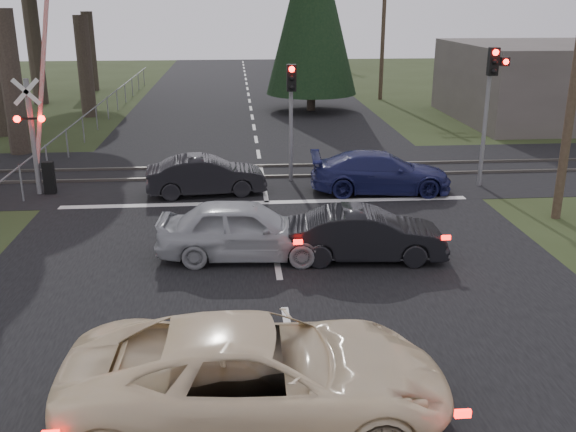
{
  "coord_description": "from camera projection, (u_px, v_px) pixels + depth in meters",
  "views": [
    {
      "loc": [
        -0.93,
        -11.34,
        6.16
      ],
      "look_at": [
        0.25,
        2.99,
        1.3
      ],
      "focal_mm": 40.0,
      "sensor_mm": 36.0,
      "label": 1
    }
  ],
  "objects": [
    {
      "name": "fence_left",
      "position": [
        103.0,
        124.0,
        33.39
      ],
      "size": [
        0.1,
        36.0,
        1.2
      ],
      "primitive_type": null,
      "color": "slate",
      "rests_on": "ground"
    },
    {
      "name": "utility_pole_far",
      "position": [
        328.0,
        15.0,
        63.83
      ],
      "size": [
        1.8,
        0.26,
        9.0
      ],
      "color": "#4C3D2D",
      "rests_on": "ground"
    },
    {
      "name": "blue_sedan",
      "position": [
        380.0,
        172.0,
        21.45
      ],
      "size": [
        4.79,
        2.23,
        1.36
      ],
      "primitive_type": "imported",
      "rotation": [
        0.0,
        0.0,
        1.5
      ],
      "color": "#1A1D4E",
      "rests_on": "ground"
    },
    {
      "name": "crossing_signal",
      "position": [
        40.0,
        133.0,
        20.77
      ],
      "size": [
        1.62,
        0.38,
        6.96
      ],
      "color": "slate",
      "rests_on": "ground"
    },
    {
      "name": "cream_coupe",
      "position": [
        258.0,
        376.0,
        9.63
      ],
      "size": [
        5.85,
        2.79,
        1.61
      ],
      "primitive_type": "imported",
      "rotation": [
        0.0,
        0.0,
        1.55
      ],
      "color": "beige",
      "rests_on": "ground"
    },
    {
      "name": "ground",
      "position": [
        288.0,
        326.0,
        12.75
      ],
      "size": [
        120.0,
        120.0,
        0.0
      ],
      "primitive_type": "plane",
      "color": "#283216",
      "rests_on": "ground"
    },
    {
      "name": "conifer_tree",
      "position": [
        312.0,
        3.0,
        35.65
      ],
      "size": [
        5.2,
        5.2,
        11.0
      ],
      "color": "#473D33",
      "rests_on": "ground"
    },
    {
      "name": "road",
      "position": [
        264.0,
        187.0,
        22.19
      ],
      "size": [
        14.0,
        100.0,
        0.01
      ],
      "primitive_type": "cube",
      "color": "black",
      "rests_on": "ground"
    },
    {
      "name": "dark_hatchback",
      "position": [
        366.0,
        235.0,
        15.87
      ],
      "size": [
        3.98,
        1.62,
        1.28
      ],
      "primitive_type": "imported",
      "rotation": [
        0.0,
        0.0,
        1.5
      ],
      "color": "black",
      "rests_on": "ground"
    },
    {
      "name": "utility_pole_mid",
      "position": [
        383.0,
        24.0,
        40.23
      ],
      "size": [
        1.8,
        0.26,
        9.0
      ],
      "color": "#4C3D2D",
      "rests_on": "ground"
    },
    {
      "name": "dark_car_far",
      "position": [
        206.0,
        176.0,
        21.19
      ],
      "size": [
        4.01,
        1.73,
        1.28
      ],
      "primitive_type": "imported",
      "rotation": [
        0.0,
        0.0,
        1.67
      ],
      "color": "black",
      "rests_on": "ground"
    },
    {
      "name": "traffic_signal_center",
      "position": [
        291.0,
        103.0,
        22.01
      ],
      "size": [
        0.32,
        0.48,
        4.1
      ],
      "color": "slate",
      "rests_on": "ground"
    },
    {
      "name": "rail_near",
      "position": [
        263.0,
        177.0,
        23.31
      ],
      "size": [
        120.0,
        0.12,
        0.1
      ],
      "primitive_type": "cube",
      "color": "#59544C",
      "rests_on": "ground"
    },
    {
      "name": "rail_corridor",
      "position": [
        262.0,
        172.0,
        24.08
      ],
      "size": [
        120.0,
        8.0,
        0.01
      ],
      "primitive_type": "cube",
      "color": "black",
      "rests_on": "ground"
    },
    {
      "name": "rail_far",
      "position": [
        261.0,
        166.0,
        24.82
      ],
      "size": [
        120.0,
        0.12,
        0.1
      ],
      "primitive_type": "cube",
      "color": "#59544C",
      "rests_on": "ground"
    },
    {
      "name": "stop_line",
      "position": [
        267.0,
        202.0,
        20.49
      ],
      "size": [
        13.0,
        0.35,
        0.0
      ],
      "primitive_type": "cube",
      "color": "silver",
      "rests_on": "ground"
    },
    {
      "name": "silver_car",
      "position": [
        245.0,
        230.0,
        15.94
      ],
      "size": [
        4.44,
        2.04,
        1.47
      ],
      "primitive_type": "imported",
      "rotation": [
        0.0,
        0.0,
        1.5
      ],
      "color": "#9A9EA2",
      "rests_on": "ground"
    },
    {
      "name": "traffic_signal_right",
      "position": [
        491.0,
        90.0,
        21.22
      ],
      "size": [
        0.68,
        0.48,
        4.7
      ],
      "color": "slate",
      "rests_on": "ground"
    }
  ]
}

